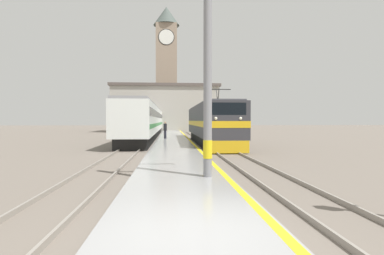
{
  "coord_description": "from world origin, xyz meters",
  "views": [
    {
      "loc": [
        -0.34,
        -5.15,
        2.2
      ],
      "look_at": [
        2.0,
        26.51,
        1.44
      ],
      "focal_mm": 28.0,
      "sensor_mm": 36.0,
      "label": 1
    }
  ],
  "objects_px": {
    "catenary_mast": "(210,49)",
    "clock_tower": "(167,64)",
    "locomotive_train": "(210,124)",
    "person_on_platform": "(165,130)",
    "passenger_train": "(149,121)"
  },
  "relations": [
    {
      "from": "catenary_mast",
      "to": "person_on_platform",
      "type": "relative_size",
      "value": 4.84
    },
    {
      "from": "catenary_mast",
      "to": "clock_tower",
      "type": "relative_size",
      "value": 0.29
    },
    {
      "from": "locomotive_train",
      "to": "catenary_mast",
      "type": "distance_m",
      "value": 17.98
    },
    {
      "from": "locomotive_train",
      "to": "person_on_platform",
      "type": "bearing_deg",
      "value": 142.7
    },
    {
      "from": "clock_tower",
      "to": "person_on_platform",
      "type": "bearing_deg",
      "value": -89.58
    },
    {
      "from": "catenary_mast",
      "to": "person_on_platform",
      "type": "xyz_separation_m",
      "value": [
        -1.8,
        20.82,
        -3.24
      ]
    },
    {
      "from": "passenger_train",
      "to": "person_on_platform",
      "type": "xyz_separation_m",
      "value": [
        2.38,
        -11.2,
        -0.83
      ]
    },
    {
      "from": "passenger_train",
      "to": "clock_tower",
      "type": "bearing_deg",
      "value": 85.89
    },
    {
      "from": "passenger_train",
      "to": "catenary_mast",
      "type": "height_order",
      "value": "catenary_mast"
    },
    {
      "from": "passenger_train",
      "to": "clock_tower",
      "type": "xyz_separation_m",
      "value": [
        2.09,
        29.04,
        13.25
      ]
    },
    {
      "from": "person_on_platform",
      "to": "passenger_train",
      "type": "bearing_deg",
      "value": 102.0
    },
    {
      "from": "catenary_mast",
      "to": "clock_tower",
      "type": "distance_m",
      "value": 62.05
    },
    {
      "from": "passenger_train",
      "to": "catenary_mast",
      "type": "xyz_separation_m",
      "value": [
        4.18,
        -32.02,
        2.41
      ]
    },
    {
      "from": "locomotive_train",
      "to": "passenger_train",
      "type": "bearing_deg",
      "value": 114.56
    },
    {
      "from": "locomotive_train",
      "to": "catenary_mast",
      "type": "xyz_separation_m",
      "value": [
        -2.4,
        -17.62,
        2.63
      ]
    }
  ]
}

